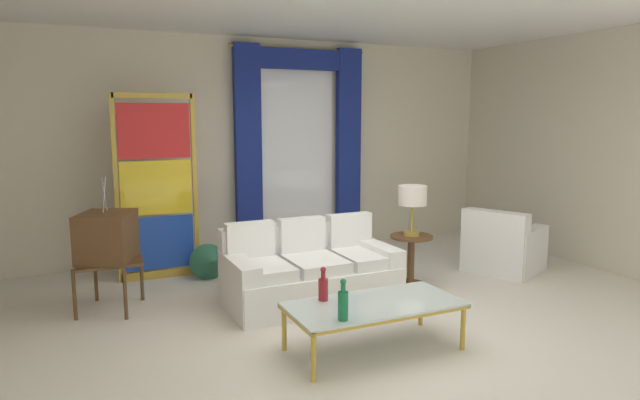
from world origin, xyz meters
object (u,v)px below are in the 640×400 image
at_px(bottle_blue_decanter, 323,287).
at_px(coffee_table, 374,307).
at_px(bottle_crystal_tall, 343,304).
at_px(vintage_tv, 107,239).
at_px(armchair_white, 502,249).
at_px(round_side_table, 411,256).
at_px(couch_white_long, 308,272).
at_px(peacock_figurine, 210,263).
at_px(table_lamp_brass, 412,198).
at_px(stained_glass_divider, 157,191).

bearing_deg(bottle_blue_decanter, coffee_table, -33.33).
height_order(bottle_crystal_tall, vintage_tv, vintage_tv).
distance_m(armchair_white, round_side_table, 1.39).
height_order(vintage_tv, round_side_table, vintage_tv).
height_order(couch_white_long, coffee_table, couch_white_long).
height_order(couch_white_long, bottle_crystal_tall, couch_white_long).
height_order(peacock_figurine, round_side_table, round_side_table).
bearing_deg(table_lamp_brass, bottle_crystal_tall, -136.49).
xyz_separation_m(coffee_table, vintage_tv, (-1.93, 1.95, 0.35)).
relative_size(bottle_blue_decanter, table_lamp_brass, 0.51).
distance_m(round_side_table, table_lamp_brass, 0.67).
relative_size(couch_white_long, round_side_table, 2.97).
bearing_deg(peacock_figurine, coffee_table, -72.62).
bearing_deg(bottle_blue_decanter, stained_glass_divider, 109.78).
xyz_separation_m(bottle_blue_decanter, vintage_tv, (-1.58, 1.71, 0.21)).
bearing_deg(coffee_table, vintage_tv, 134.78).
bearing_deg(couch_white_long, peacock_figurine, 125.14).
distance_m(couch_white_long, vintage_tv, 2.06).
bearing_deg(bottle_blue_decanter, vintage_tv, 132.62).
relative_size(peacock_figurine, table_lamp_brass, 1.05).
distance_m(stained_glass_divider, table_lamp_brass, 2.99).
distance_m(bottle_crystal_tall, peacock_figurine, 2.79).
bearing_deg(vintage_tv, couch_white_long, -16.15).
xyz_separation_m(couch_white_long, peacock_figurine, (-0.79, 1.12, -0.08)).
distance_m(peacock_figurine, table_lamp_brass, 2.49).
relative_size(bottle_blue_decanter, peacock_figurine, 0.48).
bearing_deg(vintage_tv, round_side_table, -10.54).
bearing_deg(stained_glass_divider, peacock_figurine, -35.18).
distance_m(couch_white_long, bottle_crystal_tall, 1.69).
relative_size(armchair_white, table_lamp_brass, 1.89).
height_order(coffee_table, peacock_figurine, peacock_figurine).
xyz_separation_m(bottle_crystal_tall, table_lamp_brass, (1.68, 1.59, 0.49)).
bearing_deg(couch_white_long, round_side_table, -1.57).
bearing_deg(peacock_figurine, bottle_blue_decanter, -79.31).
bearing_deg(couch_white_long, armchair_white, 0.16).
bearing_deg(table_lamp_brass, bottle_blue_decanter, -145.42).
relative_size(vintage_tv, table_lamp_brass, 2.36).
relative_size(vintage_tv, stained_glass_divider, 0.61).
height_order(stained_glass_divider, peacock_figurine, stained_glass_divider).
bearing_deg(armchair_white, table_lamp_brass, -178.28).
height_order(armchair_white, table_lamp_brass, table_lamp_brass).
height_order(couch_white_long, peacock_figurine, couch_white_long).
relative_size(coffee_table, bottle_blue_decanter, 4.98).
bearing_deg(vintage_tv, stained_glass_divider, 55.84).
height_order(vintage_tv, peacock_figurine, vintage_tv).
bearing_deg(armchair_white, couch_white_long, -179.84).
bearing_deg(stained_glass_divider, couch_white_long, -48.64).
height_order(couch_white_long, round_side_table, couch_white_long).
xyz_separation_m(bottle_crystal_tall, stained_glass_divider, (-0.90, 3.11, 0.52)).
height_order(armchair_white, round_side_table, armchair_white).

